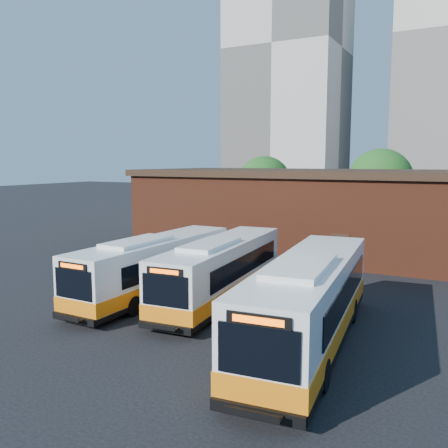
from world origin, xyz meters
The scene contains 9 objects.
ground centered at (0.00, 0.00, 0.00)m, with size 220.00×220.00×0.00m, color black.
bus_midwest centered at (-4.15, 3.53, 1.46)m, with size 2.65×11.85×3.21m.
bus_mideast centered at (-0.66, 4.47, 1.47)m, with size 3.37×12.03×3.24m.
bus_east centered at (5.14, 0.72, 1.61)m, with size 3.86×13.20×3.55m.
transit_worker centered at (3.56, -3.22, 0.97)m, with size 0.71×0.46×1.94m, color #111432.
depot_building centered at (0.00, 20.00, 3.26)m, with size 28.60×12.60×6.40m.
tree_west centered at (-10.00, 32.00, 4.64)m, with size 6.00×6.00×7.65m.
tree_mid centered at (2.00, 34.00, 5.08)m, with size 6.56×6.56×8.36m.
tower_left centered at (-22.00, 72.00, 27.84)m, with size 20.00×18.00×56.20m.
Camera 1 is at (10.42, -16.36, 7.08)m, focal length 38.00 mm.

